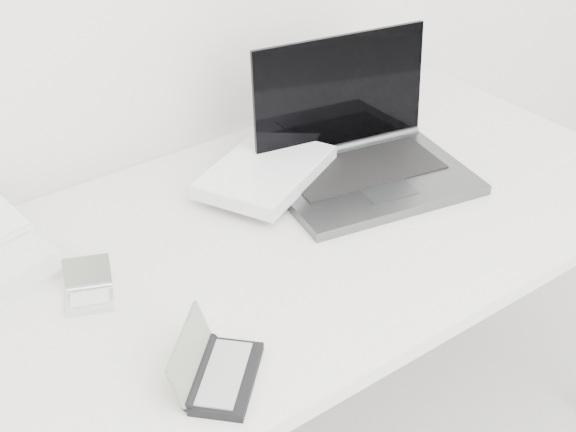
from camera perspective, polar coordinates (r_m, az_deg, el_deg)
desk at (r=1.62m, az=0.01°, el=-2.17°), size 1.60×0.80×0.73m
laptop_large at (r=1.73m, az=3.14°, el=4.00°), size 0.60×0.46×0.28m
pda_silver at (r=1.44m, az=-13.94°, el=-5.31°), size 0.11×0.11×0.07m
palmtop_charcoal at (r=1.26m, az=-5.13°, el=-10.96°), size 0.19×0.19×0.09m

